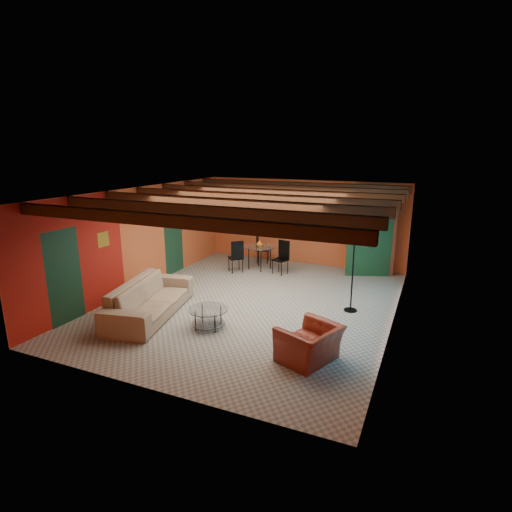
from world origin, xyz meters
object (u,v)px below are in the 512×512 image
at_px(vase, 260,234).
at_px(floor_lamp, 353,273).
at_px(dining_table, 260,253).
at_px(potted_plant, 375,193).
at_px(sofa, 150,299).
at_px(armchair, 309,344).
at_px(coffee_table, 208,318).
at_px(armoire, 371,238).

bearing_deg(vase, floor_lamp, -34.45).
relative_size(dining_table, potted_plant, 4.29).
bearing_deg(floor_lamp, sofa, -153.03).
xyz_separation_m(armchair, potted_plant, (0.15, 5.82, 2.09)).
height_order(sofa, coffee_table, sofa).
height_order(dining_table, potted_plant, potted_plant).
bearing_deg(sofa, vase, -23.39).
relative_size(armoire, potted_plant, 4.85).
bearing_deg(floor_lamp, armoire, 91.37).
bearing_deg(sofa, armoire, -49.86).
xyz_separation_m(armoire, floor_lamp, (0.08, -3.20, -0.17)).
distance_m(sofa, vase, 4.47).
distance_m(coffee_table, vase, 4.52).
bearing_deg(potted_plant, armoire, 0.00).
bearing_deg(floor_lamp, vase, 145.55).
height_order(armoire, floor_lamp, armoire).
bearing_deg(armchair, dining_table, -126.47).
bearing_deg(coffee_table, sofa, 178.29).
height_order(coffee_table, potted_plant, potted_plant).
distance_m(floor_lamp, potted_plant, 3.54).
bearing_deg(dining_table, sofa, -100.78).
height_order(armchair, vase, vase).
relative_size(armoire, vase, 10.96).
xyz_separation_m(armchair, floor_lamp, (0.22, 2.62, 0.59)).
xyz_separation_m(sofa, vase, (0.82, 4.33, 0.71)).
height_order(armchair, armoire, armoire).
distance_m(sofa, armoire, 6.68).
relative_size(floor_lamp, potted_plant, 4.08).
bearing_deg(sofa, dining_table, -23.39).
xyz_separation_m(armoire, vase, (-3.20, -0.96, 0.01)).
xyz_separation_m(armchair, coffee_table, (-2.34, 0.49, -0.11)).
distance_m(coffee_table, armoire, 5.95).
height_order(sofa, dining_table, dining_table).
height_order(sofa, armoire, armoire).
height_order(dining_table, floor_lamp, floor_lamp).
bearing_deg(armoire, armchair, -112.68).
bearing_deg(potted_plant, sofa, -127.25).
bearing_deg(floor_lamp, potted_plant, 91.37).
xyz_separation_m(coffee_table, vase, (-0.71, 4.38, 0.90)).
distance_m(armoire, floor_lamp, 3.21).
height_order(potted_plant, vase, potted_plant).
xyz_separation_m(potted_plant, vase, (-3.20, -0.96, -1.31)).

